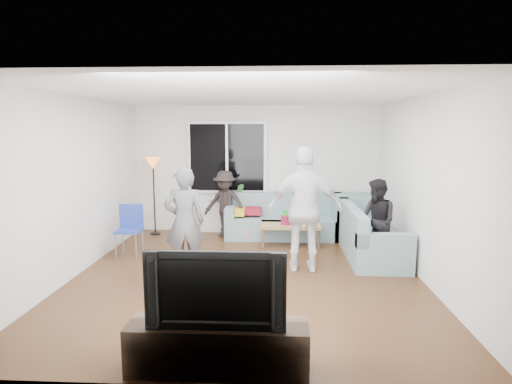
# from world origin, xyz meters

# --- Properties ---
(floor) EXTENTS (5.00, 5.50, 0.04)m
(floor) POSITION_xyz_m (0.00, 0.00, -0.02)
(floor) COLOR #56351C
(floor) RESTS_ON ground
(ceiling) EXTENTS (5.00, 5.50, 0.04)m
(ceiling) POSITION_xyz_m (0.00, 0.00, 2.62)
(ceiling) COLOR white
(ceiling) RESTS_ON ground
(wall_back) EXTENTS (5.00, 0.04, 2.60)m
(wall_back) POSITION_xyz_m (0.00, 2.77, 1.30)
(wall_back) COLOR silver
(wall_back) RESTS_ON ground
(wall_front) EXTENTS (5.00, 0.04, 2.60)m
(wall_front) POSITION_xyz_m (0.00, -2.77, 1.30)
(wall_front) COLOR silver
(wall_front) RESTS_ON ground
(wall_left) EXTENTS (0.04, 5.50, 2.60)m
(wall_left) POSITION_xyz_m (-2.52, 0.00, 1.30)
(wall_left) COLOR silver
(wall_left) RESTS_ON ground
(wall_right) EXTENTS (0.04, 5.50, 2.60)m
(wall_right) POSITION_xyz_m (2.52, 0.00, 1.30)
(wall_right) COLOR silver
(wall_right) RESTS_ON ground
(window_frame) EXTENTS (1.62, 0.06, 1.47)m
(window_frame) POSITION_xyz_m (-0.60, 2.69, 1.55)
(window_frame) COLOR white
(window_frame) RESTS_ON wall_back
(window_glass) EXTENTS (1.50, 0.02, 1.35)m
(window_glass) POSITION_xyz_m (-0.60, 2.65, 1.55)
(window_glass) COLOR black
(window_glass) RESTS_ON window_frame
(window_mullion) EXTENTS (0.05, 0.03, 1.35)m
(window_mullion) POSITION_xyz_m (-0.60, 2.64, 1.55)
(window_mullion) COLOR white
(window_mullion) RESTS_ON window_frame
(radiator) EXTENTS (1.30, 0.12, 0.62)m
(radiator) POSITION_xyz_m (-0.60, 2.65, 0.31)
(radiator) COLOR silver
(radiator) RESTS_ON floor
(potted_plant) EXTENTS (0.24, 0.21, 0.40)m
(potted_plant) POSITION_xyz_m (-0.35, 2.62, 0.82)
(potted_plant) COLOR #326829
(potted_plant) RESTS_ON radiator
(vase) EXTENTS (0.22, 0.22, 0.19)m
(vase) POSITION_xyz_m (-0.87, 2.62, 0.72)
(vase) COLOR silver
(vase) RESTS_ON radiator
(sofa_back_section) EXTENTS (2.30, 0.85, 0.85)m
(sofa_back_section) POSITION_xyz_m (0.58, 2.27, 0.42)
(sofa_back_section) COLOR slate
(sofa_back_section) RESTS_ON floor
(sofa_right_section) EXTENTS (2.00, 0.85, 0.85)m
(sofa_right_section) POSITION_xyz_m (2.02, 1.05, 0.42)
(sofa_right_section) COLOR slate
(sofa_right_section) RESTS_ON floor
(sofa_corner) EXTENTS (0.85, 0.85, 0.85)m
(sofa_corner) POSITION_xyz_m (1.94, 2.27, 0.42)
(sofa_corner) COLOR slate
(sofa_corner) RESTS_ON floor
(cushion_yellow) EXTENTS (0.40, 0.34, 0.14)m
(cushion_yellow) POSITION_xyz_m (-0.39, 2.25, 0.51)
(cushion_yellow) COLOR gold
(cushion_yellow) RESTS_ON sofa_back_section
(cushion_red) EXTENTS (0.37, 0.32, 0.13)m
(cushion_red) POSITION_xyz_m (-0.07, 2.33, 0.51)
(cushion_red) COLOR maroon
(cushion_red) RESTS_ON sofa_back_section
(coffee_table) EXTENTS (1.11, 0.61, 0.40)m
(coffee_table) POSITION_xyz_m (0.68, 1.72, 0.20)
(coffee_table) COLOR #A98752
(coffee_table) RESTS_ON floor
(pitcher) EXTENTS (0.17, 0.17, 0.17)m
(pitcher) POSITION_xyz_m (0.59, 1.61, 0.49)
(pitcher) COLOR maroon
(pitcher) RESTS_ON coffee_table
(side_chair) EXTENTS (0.43, 0.43, 0.86)m
(side_chair) POSITION_xyz_m (-2.05, 0.85, 0.43)
(side_chair) COLOR #24399D
(side_chair) RESTS_ON floor
(floor_lamp) EXTENTS (0.32, 0.32, 1.56)m
(floor_lamp) POSITION_xyz_m (-2.05, 2.36, 0.78)
(floor_lamp) COLOR orange
(floor_lamp) RESTS_ON floor
(player_left) EXTENTS (0.65, 0.50, 1.59)m
(player_left) POSITION_xyz_m (-0.90, -0.03, 0.80)
(player_left) COLOR #4E4D53
(player_left) RESTS_ON floor
(player_right) EXTENTS (1.11, 0.48, 1.88)m
(player_right) POSITION_xyz_m (0.85, 0.28, 0.94)
(player_right) COLOR silver
(player_right) RESTS_ON floor
(spectator_right) EXTENTS (0.70, 0.79, 1.35)m
(spectator_right) POSITION_xyz_m (2.02, 0.72, 0.68)
(spectator_right) COLOR black
(spectator_right) RESTS_ON floor
(spectator_back) EXTENTS (0.94, 0.67, 1.31)m
(spectator_back) POSITION_xyz_m (-0.60, 2.30, 0.66)
(spectator_back) COLOR black
(spectator_back) RESTS_ON floor
(tv_console) EXTENTS (1.60, 0.40, 0.44)m
(tv_console) POSITION_xyz_m (-0.08, -2.50, 0.22)
(tv_console) COLOR #34241A
(tv_console) RESTS_ON floor
(television) EXTENTS (1.20, 0.16, 0.69)m
(television) POSITION_xyz_m (-0.08, -2.50, 0.79)
(television) COLOR black
(television) RESTS_ON tv_console
(bottle_b) EXTENTS (0.08, 0.08, 0.26)m
(bottle_b) POSITION_xyz_m (0.57, 1.64, 0.53)
(bottle_b) COLOR green
(bottle_b) RESTS_ON coffee_table
(bottle_d) EXTENTS (0.07, 0.07, 0.28)m
(bottle_d) POSITION_xyz_m (0.85, 1.69, 0.54)
(bottle_d) COLOR #F9A316
(bottle_d) RESTS_ON coffee_table
(bottle_e) EXTENTS (0.07, 0.07, 0.20)m
(bottle_e) POSITION_xyz_m (1.02, 1.83, 0.50)
(bottle_e) COLOR black
(bottle_e) RESTS_ON coffee_table
(bottle_c) EXTENTS (0.07, 0.07, 0.18)m
(bottle_c) POSITION_xyz_m (0.76, 1.91, 0.49)
(bottle_c) COLOR black
(bottle_c) RESTS_ON coffee_table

